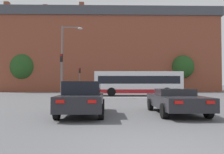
# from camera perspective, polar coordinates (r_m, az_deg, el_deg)

# --- Properties ---
(ground_plane) EXTENTS (400.00, 400.00, 0.00)m
(ground_plane) POSITION_cam_1_polar(r_m,az_deg,el_deg) (4.93, 13.09, -18.81)
(ground_plane) COLOR #545456
(stop_line_strip) EXTENTS (9.05, 0.30, 0.01)m
(stop_line_strip) POSITION_cam_1_polar(r_m,az_deg,el_deg) (22.43, 1.81, -5.45)
(stop_line_strip) COLOR silver
(stop_line_strip) RESTS_ON ground_plane
(far_pavement) EXTENTS (70.06, 2.50, 0.01)m
(far_pavement) POSITION_cam_1_polar(r_m,az_deg,el_deg) (34.85, 0.76, -4.14)
(far_pavement) COLOR gray
(far_pavement) RESTS_ON ground_plane
(brick_civic_building) EXTENTS (43.62, 12.27, 17.03)m
(brick_civic_building) POSITION_cam_1_polar(r_m,az_deg,el_deg) (44.23, -2.80, 6.28)
(brick_civic_building) COLOR brown
(brick_civic_building) RESTS_ON ground_plane
(car_saloon_left) EXTENTS (2.03, 4.62, 1.55)m
(car_saloon_left) POSITION_cam_1_polar(r_m,az_deg,el_deg) (10.34, -7.64, -5.45)
(car_saloon_left) COLOR #232328
(car_saloon_left) RESTS_ON ground_plane
(car_roadster_right) EXTENTS (2.10, 4.63, 1.20)m
(car_roadster_right) POSITION_cam_1_polar(r_m,az_deg,el_deg) (11.00, 16.24, -5.91)
(car_roadster_right) COLOR #232328
(car_roadster_right) RESTS_ON ground_plane
(bus_crossing_lead) EXTENTS (10.41, 2.72, 2.90)m
(bus_crossing_lead) POSITION_cam_1_polar(r_m,az_deg,el_deg) (26.66, 6.74, -1.53)
(bus_crossing_lead) COLOR silver
(bus_crossing_lead) RESTS_ON ground_plane
(traffic_light_near_left) EXTENTS (0.26, 0.31, 4.51)m
(traffic_light_near_left) POSITION_cam_1_polar(r_m,az_deg,el_deg) (23.09, -13.11, 2.17)
(traffic_light_near_left) COLOR slate
(traffic_light_near_left) RESTS_ON ground_plane
(traffic_light_far_left) EXTENTS (0.26, 0.31, 3.92)m
(traffic_light_far_left) POSITION_cam_1_polar(r_m,az_deg,el_deg) (34.75, -8.44, 0.23)
(traffic_light_far_left) COLOR slate
(traffic_light_far_left) RESTS_ON ground_plane
(street_lamp_junction) EXTENTS (2.26, 0.36, 7.69)m
(street_lamp_junction) POSITION_cam_1_polar(r_m,az_deg,el_deg) (24.15, -12.04, 5.95)
(street_lamp_junction) COLOR slate
(street_lamp_junction) RESTS_ON ground_plane
(pedestrian_waiting) EXTENTS (0.45, 0.35, 1.66)m
(pedestrian_waiting) POSITION_cam_1_polar(r_m,az_deg,el_deg) (36.02, -12.99, -2.48)
(pedestrian_waiting) COLOR #333851
(pedestrian_waiting) RESTS_ON ground_plane
(pedestrian_walking_east) EXTENTS (0.26, 0.40, 1.78)m
(pedestrian_walking_east) POSITION_cam_1_polar(r_m,az_deg,el_deg) (35.85, 11.67, -2.36)
(pedestrian_walking_east) COLOR brown
(pedestrian_walking_east) RESTS_ON ground_plane
(pedestrian_walking_west) EXTENTS (0.39, 0.46, 1.74)m
(pedestrian_walking_west) POSITION_cam_1_polar(r_m,az_deg,el_deg) (35.37, -10.66, -2.42)
(pedestrian_walking_west) COLOR brown
(pedestrian_walking_west) RESTS_ON ground_plane
(tree_by_building) EXTENTS (4.85, 4.85, 6.96)m
(tree_by_building) POSITION_cam_1_polar(r_m,az_deg,el_deg) (41.98, -21.91, 2.40)
(tree_by_building) COLOR #4C3823
(tree_by_building) RESTS_ON ground_plane
(tree_kerbside) EXTENTS (3.83, 3.83, 6.42)m
(tree_kerbside) POSITION_cam_1_polar(r_m,az_deg,el_deg) (40.19, 18.00, 2.53)
(tree_kerbside) COLOR #4C3823
(tree_kerbside) RESTS_ON ground_plane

